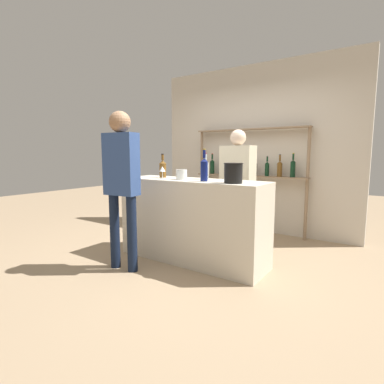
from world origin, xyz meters
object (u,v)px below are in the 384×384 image
counter_bottle_2 (163,168)px  counter_bottle_1 (204,169)px  ice_bucket (233,173)px  wine_glass (162,169)px  counter_bottle_0 (206,169)px  cork_jar (182,175)px  server_behind_counter (237,180)px  customer_left (121,176)px

counter_bottle_2 → counter_bottle_1: bearing=-10.9°
ice_bucket → wine_glass: bearing=-179.2°
counter_bottle_2 → ice_bucket: 1.12m
counter_bottle_0 → cork_jar: counter_bottle_0 is taller
counter_bottle_2 → server_behind_counter: (0.73, 0.73, -0.17)m
counter_bottle_1 → ice_bucket: bearing=-2.0°
counter_bottle_2 → server_behind_counter: bearing=45.1°
ice_bucket → cork_jar: ice_bucket is taller
counter_bottle_2 → cork_jar: (0.39, -0.10, -0.06)m
counter_bottle_2 → wine_glass: (0.14, -0.17, -0.00)m
counter_bottle_0 → cork_jar: (-0.24, -0.17, -0.07)m
counter_bottle_2 → customer_left: customer_left is taller
counter_bottle_2 → wine_glass: 0.22m
ice_bucket → counter_bottle_2: bearing=172.0°
server_behind_counter → customer_left: size_ratio=0.92×
counter_bottle_0 → counter_bottle_1: bearing=-62.0°
counter_bottle_1 → ice_bucket: size_ratio=1.70×
counter_bottle_1 → counter_bottle_2: 0.75m
counter_bottle_2 → customer_left: (0.01, -0.73, -0.06)m
counter_bottle_2 → ice_bucket: bearing=-8.0°
counter_bottle_2 → cork_jar: size_ratio=2.31×
counter_bottle_0 → wine_glass: 0.54m
counter_bottle_2 → customer_left: 0.74m
counter_bottle_0 → counter_bottle_2: size_ratio=1.04×
counter_bottle_0 → counter_bottle_1: size_ratio=0.88×
wine_glass → cork_jar: bearing=14.3°
server_behind_counter → counter_bottle_0: bearing=-3.2°
ice_bucket → server_behind_counter: size_ratio=0.13×
counter_bottle_1 → server_behind_counter: (-0.00, 0.88, -0.20)m
customer_left → wine_glass: bearing=-18.3°
cork_jar → server_behind_counter: size_ratio=0.08×
counter_bottle_0 → wine_glass: counter_bottle_0 is taller
counter_bottle_0 → server_behind_counter: server_behind_counter is taller
server_behind_counter → counter_bottle_1: bearing=5.9°
customer_left → ice_bucket: bearing=-68.4°
counter_bottle_1 → wine_glass: size_ratio=2.35×
wine_glass → customer_left: bearing=-102.2°
counter_bottle_0 → customer_left: size_ratio=0.18×
counter_bottle_1 → server_behind_counter: bearing=90.3°
counter_bottle_0 → server_behind_counter: size_ratio=0.20×
customer_left → counter_bottle_2: bearing=-5.1°
counter_bottle_1 → wine_glass: (-0.60, -0.03, -0.02)m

